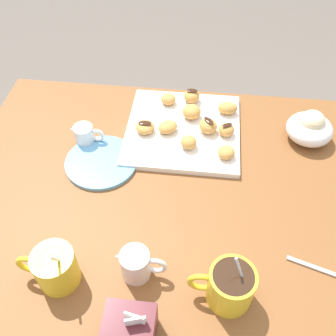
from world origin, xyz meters
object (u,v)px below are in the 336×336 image
(coffee_mug_yellow_left, at_px, (230,286))
(beignet_3, at_px, (192,96))
(beignet_2, at_px, (189,142))
(beignet_6, at_px, (208,126))
(ice_cream_bowl, at_px, (310,128))
(beignet_9, at_px, (226,152))
(pastry_plate_square, at_px, (183,130))
(cream_pitcher_white, at_px, (136,264))
(chocolate_sauce_pitcher, at_px, (84,134))
(beignet_5, at_px, (168,127))
(beignet_8, at_px, (145,127))
(beignet_1, at_px, (228,108))
(saucer_sky_left, at_px, (101,162))
(beignet_7, at_px, (192,112))
(dining_table, at_px, (159,224))
(beignet_0, at_px, (226,130))
(sugar_caddy, at_px, (130,328))
(beignet_4, at_px, (168,99))
(coffee_mug_yellow_right, at_px, (54,267))

(coffee_mug_yellow_left, relative_size, beignet_3, 2.65)
(beignet_2, bearing_deg, beignet_6, -125.85)
(ice_cream_bowl, height_order, beignet_9, ice_cream_bowl)
(beignet_3, bearing_deg, pastry_plate_square, 82.87)
(cream_pitcher_white, bearing_deg, chocolate_sauce_pitcher, -60.85)
(beignet_2, distance_m, beignet_5, 0.08)
(beignet_2, bearing_deg, coffee_mug_yellow_left, 105.34)
(cream_pitcher_white, distance_m, beignet_3, 0.56)
(coffee_mug_yellow_left, height_order, beignet_5, coffee_mug_yellow_left)
(pastry_plate_square, distance_m, beignet_9, 0.15)
(chocolate_sauce_pitcher, distance_m, beignet_6, 0.33)
(cream_pitcher_white, distance_m, beignet_8, 0.41)
(coffee_mug_yellow_left, relative_size, ice_cream_bowl, 1.11)
(chocolate_sauce_pitcher, height_order, beignet_1, chocolate_sauce_pitcher)
(saucer_sky_left, bearing_deg, beignet_7, -139.24)
(dining_table, height_order, beignet_8, beignet_8)
(beignet_0, distance_m, beignet_9, 0.08)
(cream_pitcher_white, bearing_deg, beignet_7, -99.03)
(beignet_9, bearing_deg, cream_pitcher_white, 62.51)
(sugar_caddy, bearing_deg, beignet_9, -109.68)
(chocolate_sauce_pitcher, distance_m, beignet_9, 0.38)
(saucer_sky_left, height_order, beignet_6, beignet_6)
(beignet_2, height_order, beignet_8, beignet_2)
(chocolate_sauce_pitcher, bearing_deg, beignet_2, 179.57)
(cream_pitcher_white, bearing_deg, beignet_8, -83.66)
(sugar_caddy, relative_size, beignet_2, 2.53)
(beignet_0, xyz_separation_m, beignet_4, (0.17, -0.11, -0.00))
(cream_pitcher_white, height_order, beignet_3, cream_pitcher_white)
(chocolate_sauce_pitcher, relative_size, beignet_5, 1.70)
(coffee_mug_yellow_right, height_order, cream_pitcher_white, coffee_mug_yellow_right)
(coffee_mug_yellow_right, height_order, beignet_4, coffee_mug_yellow_right)
(beignet_1, xyz_separation_m, beignet_7, (0.10, 0.03, 0.00))
(chocolate_sauce_pitcher, xyz_separation_m, beignet_0, (-0.38, -0.06, 0.00))
(coffee_mug_yellow_right, height_order, beignet_6, coffee_mug_yellow_right)
(sugar_caddy, xyz_separation_m, ice_cream_bowl, (-0.39, -0.57, -0.00))
(beignet_0, height_order, beignet_1, beignet_1)
(beignet_4, xyz_separation_m, beignet_6, (-0.12, 0.11, 0.00))
(dining_table, xyz_separation_m, pastry_plate_square, (-0.04, -0.22, 0.14))
(coffee_mug_yellow_left, bearing_deg, beignet_6, -82.62)
(beignet_1, distance_m, beignet_9, 0.17)
(coffee_mug_yellow_left, relative_size, coffee_mug_yellow_right, 1.04)
(chocolate_sauce_pitcher, height_order, beignet_7, chocolate_sauce_pitcher)
(coffee_mug_yellow_left, relative_size, beignet_4, 3.11)
(beignet_1, height_order, beignet_7, beignet_7)
(coffee_mug_yellow_right, bearing_deg, cream_pitcher_white, -169.52)
(beignet_4, bearing_deg, beignet_9, 131.09)
(beignet_3, bearing_deg, beignet_1, 158.51)
(beignet_1, xyz_separation_m, beignet_3, (0.11, -0.04, 0.00))
(saucer_sky_left, bearing_deg, dining_table, 152.90)
(cream_pitcher_white, relative_size, chocolate_sauce_pitcher, 1.14)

